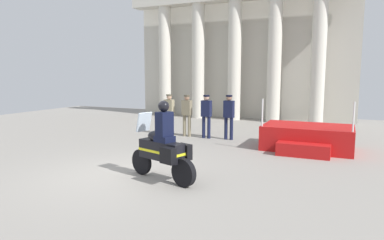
{
  "coord_description": "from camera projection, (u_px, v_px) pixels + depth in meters",
  "views": [
    {
      "loc": [
        5.09,
        -6.82,
        2.5
      ],
      "look_at": [
        0.74,
        2.82,
        1.08
      ],
      "focal_mm": 32.15,
      "sensor_mm": 36.0,
      "label": 1
    }
  ],
  "objects": [
    {
      "name": "ground_plane",
      "position": [
        119.0,
        175.0,
        8.56
      ],
      "size": [
        28.63,
        28.63,
        0.0
      ],
      "primitive_type": "plane",
      "color": "gray"
    },
    {
      "name": "colonnade_backdrop",
      "position": [
        237.0,
        51.0,
        18.99
      ],
      "size": [
        12.42,
        1.56,
        6.97
      ],
      "color": "beige",
      "rests_on": "ground_plane"
    },
    {
      "name": "reviewing_stand",
      "position": [
        307.0,
        138.0,
        11.42
      ],
      "size": [
        2.85,
        2.36,
        1.7
      ],
      "color": "#B71414",
      "rests_on": "ground_plane"
    },
    {
      "name": "officer_in_row_0",
      "position": [
        169.0,
        111.0,
        14.12
      ],
      "size": [
        0.4,
        0.25,
        1.68
      ],
      "rotation": [
        0.0,
        0.0,
        3.06
      ],
      "color": "gray",
      "rests_on": "ground_plane"
    },
    {
      "name": "officer_in_row_1",
      "position": [
        187.0,
        112.0,
        13.78
      ],
      "size": [
        0.4,
        0.25,
        1.67
      ],
      "rotation": [
        0.0,
        0.0,
        3.06
      ],
      "color": "#7A7056",
      "rests_on": "ground_plane"
    },
    {
      "name": "officer_in_row_2",
      "position": [
        206.0,
        113.0,
        13.37
      ],
      "size": [
        0.4,
        0.25,
        1.7
      ],
      "rotation": [
        0.0,
        0.0,
        3.06
      ],
      "color": "#141938",
      "rests_on": "ground_plane"
    },
    {
      "name": "officer_in_row_3",
      "position": [
        229.0,
        113.0,
        13.07
      ],
      "size": [
        0.4,
        0.25,
        1.71
      ],
      "rotation": [
        0.0,
        0.0,
        3.06
      ],
      "color": "#141938",
      "rests_on": "ground_plane"
    },
    {
      "name": "motorcycle_with_rider",
      "position": [
        163.0,
        148.0,
        8.01
      ],
      "size": [
        2.03,
        0.94,
        1.9
      ],
      "rotation": [
        0.0,
        0.0,
        2.83
      ],
      "color": "black",
      "rests_on": "ground_plane"
    },
    {
      "name": "briefcase_on_ground",
      "position": [
        160.0,
        130.0,
        14.33
      ],
      "size": [
        0.1,
        0.32,
        0.36
      ],
      "primitive_type": "cube",
      "color": "black",
      "rests_on": "ground_plane"
    }
  ]
}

